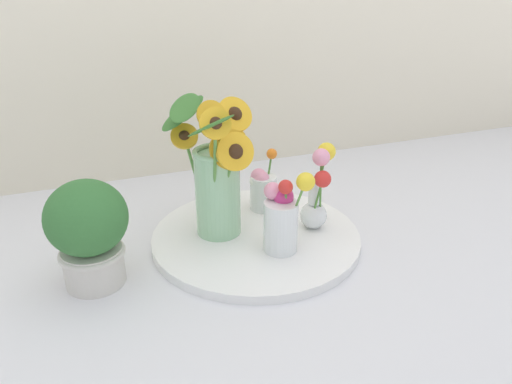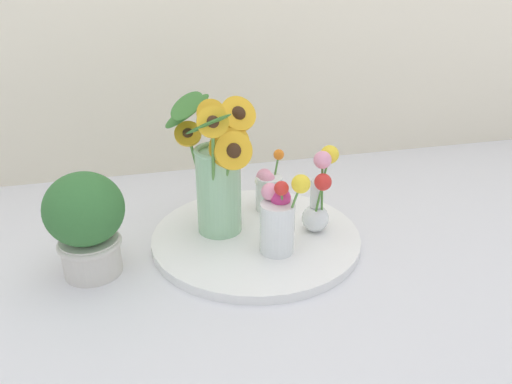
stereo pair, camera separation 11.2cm
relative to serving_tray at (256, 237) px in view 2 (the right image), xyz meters
The scene contains 7 objects.
ground_plane 0.05m from the serving_tray, 96.87° to the right, with size 6.00×6.00×0.00m, color silver.
serving_tray is the anchor object (origin of this frame).
mason_jar_sunflowers 0.18m from the serving_tray, 152.98° to the left, with size 0.23×0.24×0.32m.
vase_small_center 0.13m from the serving_tray, 71.03° to the right, with size 0.09×0.10×0.19m.
vase_bulb_right 0.18m from the serving_tray, ahead, with size 0.08×0.09×0.21m.
vase_small_back 0.15m from the serving_tray, 62.48° to the left, with size 0.08×0.07×0.15m.
potted_plant 0.38m from the serving_tray, behind, with size 0.16×0.16×0.22m.
Camera 2 is at (-0.24, -0.94, 0.60)m, focal length 35.00 mm.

